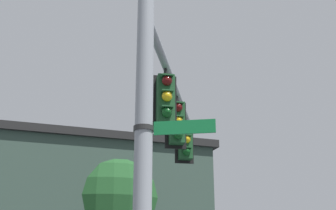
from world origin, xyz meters
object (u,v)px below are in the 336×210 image
object	(u,v)px
traffic_light_nearest_pole	(166,99)
traffic_light_mid_outer	(185,141)
street_name_sign	(161,128)
traffic_light_mid_inner	(177,123)

from	to	relation	value
traffic_light_nearest_pole	traffic_light_mid_outer	size ratio (longest dim) A/B	1.00
street_name_sign	traffic_light_nearest_pole	bearing A→B (deg)	-101.67
traffic_light_nearest_pole	traffic_light_mid_inner	bearing A→B (deg)	-109.26
traffic_light_nearest_pole	street_name_sign	size ratio (longest dim) A/B	1.05
traffic_light_mid_inner	traffic_light_mid_outer	xyz separation A→B (m)	(-0.57, -1.63, 0.00)
traffic_light_mid_outer	street_name_sign	size ratio (longest dim) A/B	1.05
traffic_light_nearest_pole	street_name_sign	bearing A→B (deg)	78.33
traffic_light_mid_outer	street_name_sign	distance (m)	5.71
traffic_light_mid_outer	traffic_light_mid_inner	bearing A→B (deg)	70.74
traffic_light_nearest_pole	traffic_light_mid_inner	size ratio (longest dim) A/B	1.00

